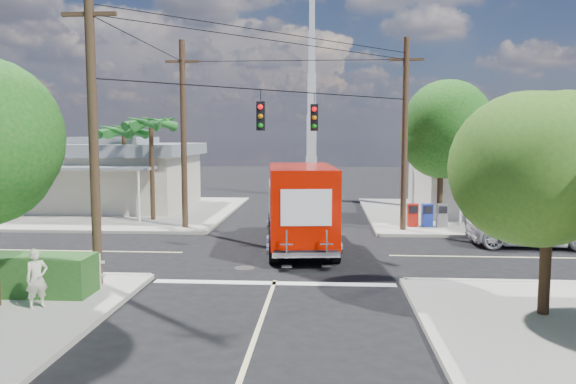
{
  "coord_description": "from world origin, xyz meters",
  "views": [
    {
      "loc": [
        1.58,
        -21.19,
        4.57
      ],
      "look_at": [
        0.0,
        2.0,
        2.2
      ],
      "focal_mm": 35.0,
      "sensor_mm": 36.0,
      "label": 1
    }
  ],
  "objects": [
    {
      "name": "vending_boxes",
      "position": [
        6.5,
        6.2,
        0.69
      ],
      "size": [
        1.9,
        0.5,
        1.1
      ],
      "color": "#A7160D",
      "rests_on": "sidewalk_ne"
    },
    {
      "name": "radio_tower",
      "position": [
        0.5,
        20.0,
        5.64
      ],
      "size": [
        0.8,
        0.8,
        17.0
      ],
      "color": "silver",
      "rests_on": "ground"
    },
    {
      "name": "road_markings",
      "position": [
        0.0,
        -1.47,
        0.01
      ],
      "size": [
        32.0,
        32.0,
        0.01
      ],
      "color": "beige",
      "rests_on": "ground"
    },
    {
      "name": "sidewalk_ne",
      "position": [
        10.88,
        10.88,
        0.07
      ],
      "size": [
        14.12,
        14.12,
        0.14
      ],
      "color": "#9F9A90",
      "rests_on": "ground"
    },
    {
      "name": "utility_poles",
      "position": [
        -1.58,
        1.6,
        4.67
      ],
      "size": [
        12.0,
        10.68,
        9.0
      ],
      "color": "#473321",
      "rests_on": "ground"
    },
    {
      "name": "tree_ne_front",
      "position": [
        7.21,
        6.76,
        4.77
      ],
      "size": [
        4.21,
        4.14,
        6.66
      ],
      "color": "#422D1C",
      "rests_on": "sidewalk_ne"
    },
    {
      "name": "palm_nw_back",
      "position": [
        -9.5,
        9.0,
        4.67
      ],
      "size": [
        3.01,
        3.08,
        5.19
      ],
      "color": "#422D1C",
      "rests_on": "sidewalk_nw"
    },
    {
      "name": "palm_nw_front",
      "position": [
        -7.5,
        7.5,
        5.04
      ],
      "size": [
        3.01,
        3.08,
        5.59
      ],
      "color": "#422D1C",
      "rests_on": "sidewalk_nw"
    },
    {
      "name": "building_nw",
      "position": [
        -12.0,
        12.46,
        2.22
      ],
      "size": [
        10.8,
        10.2,
        4.3
      ],
      "color": "beige",
      "rests_on": "sidewalk_nw"
    },
    {
      "name": "tree_ne_back",
      "position": [
        9.81,
        8.96,
        4.19
      ],
      "size": [
        3.77,
        3.66,
        5.82
      ],
      "color": "#422D1C",
      "rests_on": "sidewalk_ne"
    },
    {
      "name": "ground",
      "position": [
        0.0,
        0.0,
        0.0
      ],
      "size": [
        120.0,
        120.0,
        0.0
      ],
      "primitive_type": "plane",
      "color": "black",
      "rests_on": "ground"
    },
    {
      "name": "pedestrian",
      "position": [
        -5.78,
        -7.63,
        0.91
      ],
      "size": [
        0.65,
        0.66,
        1.54
      ],
      "primitive_type": "imported",
      "rotation": [
        0.0,
        0.0,
        0.81
      ],
      "color": "beige",
      "rests_on": "sidewalk_sw"
    },
    {
      "name": "building_ne",
      "position": [
        12.5,
        11.97,
        2.32
      ],
      "size": [
        11.8,
        10.2,
        4.5
      ],
      "color": "beige",
      "rests_on": "sidewalk_ne"
    },
    {
      "name": "sidewalk_nw",
      "position": [
        -10.88,
        10.88,
        0.07
      ],
      "size": [
        14.12,
        14.12,
        0.14
      ],
      "color": "#9F9A90",
      "rests_on": "ground"
    },
    {
      "name": "delivery_truck",
      "position": [
        0.55,
        1.12,
        1.71
      ],
      "size": [
        3.21,
        7.99,
        3.37
      ],
      "color": "black",
      "rests_on": "ground"
    },
    {
      "name": "tree_se",
      "position": [
        7.01,
        -7.24,
        4.04
      ],
      "size": [
        3.67,
        3.54,
        5.62
      ],
      "color": "#422D1C",
      "rests_on": "sidewalk_se"
    },
    {
      "name": "picket_fence",
      "position": [
        -7.8,
        -5.6,
        0.68
      ],
      "size": [
        5.94,
        0.06,
        1.0
      ],
      "color": "silver",
      "rests_on": "sidewalk_sw"
    },
    {
      "name": "parked_car",
      "position": [
        10.1,
        2.35,
        0.73
      ],
      "size": [
        5.32,
        2.61,
        1.45
      ],
      "primitive_type": "imported",
      "rotation": [
        0.0,
        0.0,
        1.53
      ],
      "color": "silver",
      "rests_on": "ground"
    }
  ]
}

